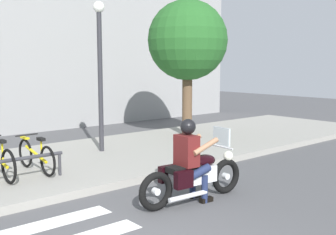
{
  "coord_description": "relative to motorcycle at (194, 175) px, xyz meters",
  "views": [
    {
      "loc": [
        -2.86,
        -3.96,
        2.33
      ],
      "look_at": [
        2.44,
        2.29,
        1.27
      ],
      "focal_mm": 43.9,
      "sensor_mm": 36.0,
      "label": 1
    }
  ],
  "objects": [
    {
      "name": "sidewalk",
      "position": [
        -1.88,
        3.61,
        -0.38
      ],
      "size": [
        24.0,
        4.4,
        0.15
      ],
      "primitive_type": "cube",
      "color": "gray",
      "rests_on": "ground"
    },
    {
      "name": "bicycle_4",
      "position": [
        -1.5,
        3.09,
        0.03
      ],
      "size": [
        0.48,
        1.62,
        0.74
      ],
      "color": "black",
      "rests_on": "sidewalk"
    },
    {
      "name": "street_lamp",
      "position": [
        0.61,
        4.01,
        1.91
      ],
      "size": [
        0.28,
        0.28,
        3.87
      ],
      "color": "#2D2D33",
      "rests_on": "ground"
    },
    {
      "name": "motorcycle",
      "position": [
        0.0,
        0.0,
        0.0
      ],
      "size": [
        2.18,
        0.67,
        1.23
      ],
      "color": "black",
      "rests_on": "ground"
    },
    {
      "name": "crosswalk_stripe_4",
      "position": [
        -2.76,
        0.65,
        -0.46
      ],
      "size": [
        2.8,
        0.4,
        0.01
      ],
      "primitive_type": "cube",
      "color": "white",
      "rests_on": "ground"
    },
    {
      "name": "rider",
      "position": [
        -0.08,
        0.01,
        0.37
      ],
      "size": [
        0.65,
        0.57,
        1.44
      ],
      "color": "#591919",
      "rests_on": "ground"
    },
    {
      "name": "tree_near_rack",
      "position": [
        3.94,
        4.41,
        2.59
      ],
      "size": [
        2.45,
        2.45,
        4.3
      ],
      "color": "brown",
      "rests_on": "ground"
    }
  ]
}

